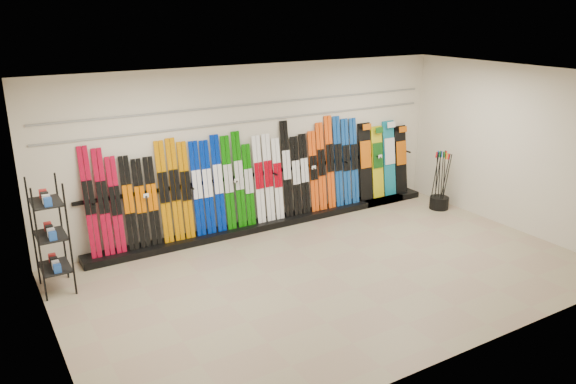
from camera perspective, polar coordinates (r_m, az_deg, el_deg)
floor at (r=8.83m, az=4.62°, el=-8.32°), size 8.00×8.00×0.00m
back_wall at (r=10.32m, az=-3.24°, el=4.55°), size 8.00×0.00×8.00m
left_wall at (r=6.87m, az=-23.46°, el=-4.16°), size 0.00×5.00×5.00m
right_wall at (r=11.02m, az=22.08°, el=4.12°), size 0.00×5.00×5.00m
ceiling at (r=7.95m, az=5.18°, el=11.39°), size 8.00×8.00×0.00m
ski_rack_base at (r=10.67m, az=-1.48°, el=-3.07°), size 8.00×0.40×0.12m
skis at (r=10.14m, az=-4.94°, el=1.05°), size 5.38×0.26×1.82m
snowboards at (r=11.96m, az=9.62°, el=3.18°), size 1.26×0.25×1.59m
accessory_rack at (r=8.71m, az=-22.95°, el=-4.15°), size 0.40×0.60×1.67m
pole_bin at (r=11.93m, az=15.09°, el=-1.06°), size 0.39×0.39×0.25m
ski_poles at (r=11.77m, az=15.26°, el=1.16°), size 0.29×0.37×1.18m
slatwall_rail_0 at (r=10.20m, az=-3.24°, el=7.26°), size 7.60×0.02×0.03m
slatwall_rail_1 at (r=10.14m, az=-3.27°, el=8.92°), size 7.60×0.02×0.03m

